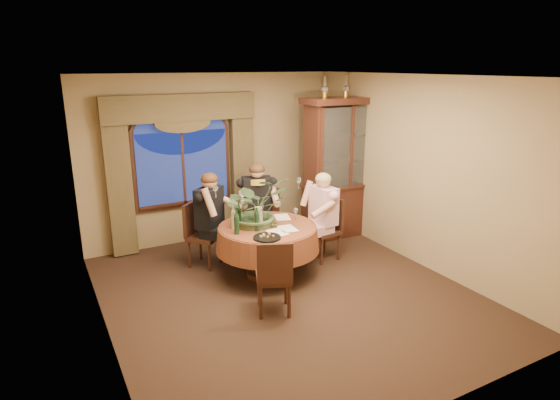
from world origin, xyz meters
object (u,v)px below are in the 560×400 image
person_pink (323,217)px  person_back (210,220)px  chair_back_right (267,220)px  chair_back (204,235)px  wine_bottle_2 (239,214)px  dining_table (268,251)px  oil_lamp_center (346,87)px  person_scarf (257,207)px  oil_lamp_right (366,86)px  wine_bottle_3 (237,222)px  centerpiece_plant (255,183)px  oil_lamp_left (325,87)px  china_cabinet (343,168)px  chair_right (324,230)px  wine_bottle_1 (234,217)px  olive_bowl (272,225)px  stoneware_vase (258,216)px  chair_front_left (274,275)px  wine_bottle_0 (257,219)px

person_pink → person_back: bearing=63.2°
chair_back_right → chair_back: size_ratio=1.00×
wine_bottle_2 → chair_back: bearing=122.4°
chair_back → dining_table: bearing=90.0°
chair_back_right → dining_table: bearing=90.0°
oil_lamp_center → person_scarf: 2.48m
oil_lamp_right → wine_bottle_3: oil_lamp_right is taller
centerpiece_plant → oil_lamp_center: bearing=20.3°
oil_lamp_left → chair_back: bearing=-175.9°
china_cabinet → person_back: 2.58m
person_scarf → wine_bottle_2: 0.96m
chair_right → wine_bottle_1: (-1.49, -0.00, 0.44)m
oil_lamp_right → centerpiece_plant: oil_lamp_right is taller
oil_lamp_right → chair_back: (-3.03, -0.16, -2.09)m
chair_right → olive_bowl: size_ratio=6.95×
dining_table → chair_back: 1.02m
chair_back → wine_bottle_1: size_ratio=2.91×
chair_back_right → person_scarf: bearing=28.5°
dining_table → centerpiece_plant: bearing=125.2°
china_cabinet → person_back: bearing=-175.5°
chair_back → wine_bottle_1: (0.21, -0.65, 0.44)m
oil_lamp_right → stoneware_vase: oil_lamp_right is taller
dining_table → centerpiece_plant: size_ratio=1.45×
dining_table → wine_bottle_2: 0.68m
chair_right → chair_back: bearing=63.0°
wine_bottle_1 → wine_bottle_2: same height
oil_lamp_left → wine_bottle_2: oil_lamp_left is taller
chair_right → wine_bottle_1: size_ratio=2.91×
centerpiece_plant → person_scarf: bearing=62.7°
oil_lamp_center → olive_bowl: bearing=-152.9°
oil_lamp_right → chair_front_left: (-2.76, -1.88, -2.09)m
olive_bowl → wine_bottle_3: bearing=-175.2°
oil_lamp_left → olive_bowl: (-1.47, -0.96, -1.80)m
chair_right → person_back: person_back is taller
dining_table → chair_right: 1.04m
chair_front_left → wine_bottle_1: 1.16m
person_scarf → stoneware_vase: person_scarf is taller
dining_table → china_cabinet: (1.93, 0.92, 0.83)m
oil_lamp_left → wine_bottle_0: (-1.73, -1.02, -1.66)m
stoneware_vase → wine_bottle_2: bearing=153.6°
chair_back_right → person_scarf: person_scarf is taller
chair_right → oil_lamp_center: bearing=-54.8°
chair_back_right → olive_bowl: size_ratio=6.95×
chair_front_left → wine_bottle_0: bearing=100.2°
chair_back_right → person_pink: (0.54, -0.83, 0.21)m
chair_front_left → wine_bottle_1: size_ratio=2.91×
person_pink → chair_front_left: bearing=121.2°
person_pink → oil_lamp_left: bearing=-37.8°
person_pink → chair_right: bearing=-67.4°
china_cabinet → stoneware_vase: bearing=-158.1°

